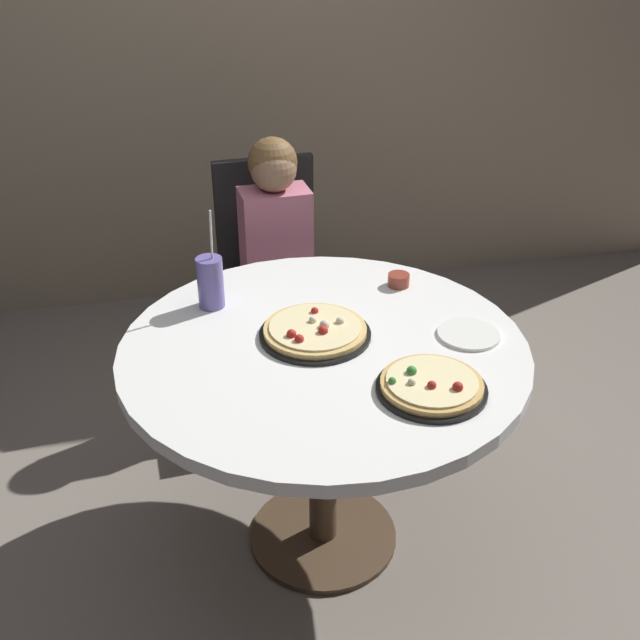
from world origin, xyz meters
name	(u,v)px	position (x,y,z in m)	size (l,w,h in m)	color
ground_plane	(323,537)	(0.00, 0.00, 0.00)	(8.00, 8.00, 0.00)	slate
dining_table	(324,375)	(0.00, 0.00, 0.65)	(1.15, 1.15, 0.75)	white
chair_wooden	(271,265)	(-0.01, 0.98, 0.53)	(0.43, 0.43, 0.95)	black
diner_child	(282,296)	(0.01, 0.80, 0.48)	(0.28, 0.42, 1.08)	#3F4766
pizza_veggie	(315,331)	(-0.02, 0.05, 0.77)	(0.32, 0.32, 0.05)	black
pizza_cheese	(431,386)	(0.22, -0.28, 0.77)	(0.29, 0.29, 0.05)	black
soda_cup	(210,282)	(-0.29, 0.29, 0.83)	(0.08, 0.08, 0.31)	#6659A5
sauce_bowl	(399,280)	(0.31, 0.30, 0.77)	(0.07, 0.07, 0.04)	brown
plate_small	(469,334)	(0.42, -0.04, 0.76)	(0.18, 0.18, 0.01)	white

